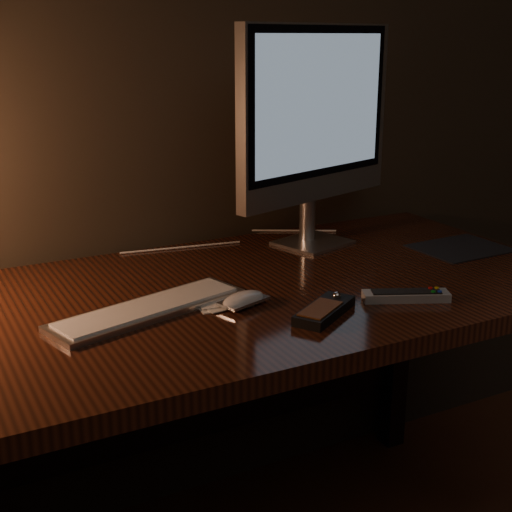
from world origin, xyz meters
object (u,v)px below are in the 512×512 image
keyboard (149,309)px  tv_remote (406,296)px  mouse (243,301)px  media_remote (324,310)px  monitor (317,118)px  desk (208,337)px

keyboard → tv_remote: 0.52m
mouse → tv_remote: (0.31, -0.12, 0.00)m
mouse → media_remote: size_ratio=0.60×
monitor → media_remote: (-0.24, -0.42, -0.31)m
media_remote → tv_remote: bearing=-34.2°
monitor → mouse: bearing=-156.7°
keyboard → tv_remote: (0.48, -0.18, 0.00)m
desk → mouse: size_ratio=15.92×
monitor → keyboard: (-0.53, -0.25, -0.31)m
keyboard → media_remote: media_remote is taller
media_remote → keyboard: bearing=117.3°
mouse → media_remote: media_remote is taller
desk → keyboard: size_ratio=3.98×
monitor → keyboard: bearing=-172.2°
keyboard → mouse: 0.19m
desk → media_remote: (0.12, -0.28, 0.14)m
monitor → media_remote: monitor is taller
keyboard → mouse: mouse is taller
desk → tv_remote: tv_remote is taller
desk → media_remote: size_ratio=9.49×
desk → mouse: 0.21m
desk → keyboard: (-0.17, -0.11, 0.14)m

